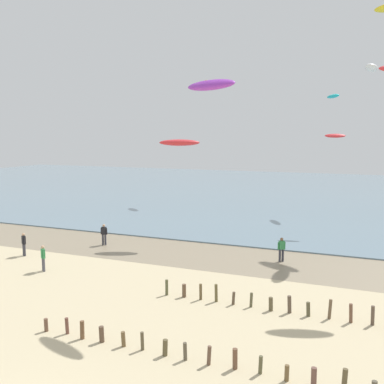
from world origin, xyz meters
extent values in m
cube|color=gray|center=(0.00, 20.70, 0.00)|extent=(120.00, 6.84, 0.01)
cube|color=slate|center=(0.00, 59.12, 0.05)|extent=(160.00, 70.00, 0.10)
cylinder|color=brown|center=(-3.52, 6.52, 0.30)|extent=(0.18, 0.18, 0.60)
cylinder|color=brown|center=(-2.49, 6.67, 0.37)|extent=(0.17, 0.17, 0.74)
cylinder|color=brown|center=(-1.58, 6.53, 0.40)|extent=(0.20, 0.21, 0.80)
cylinder|color=brown|center=(-0.63, 6.58, 0.35)|extent=(0.23, 0.23, 0.70)
cylinder|color=brown|center=(0.43, 6.59, 0.32)|extent=(0.20, 0.19, 0.65)
cylinder|color=brown|center=(1.31, 6.61, 0.38)|extent=(0.15, 0.15, 0.77)
cylinder|color=brown|center=(2.38, 6.55, 0.33)|extent=(0.22, 0.21, 0.68)
cylinder|color=brown|center=(3.25, 6.52, 0.36)|extent=(0.17, 0.16, 0.72)
cylinder|color=brown|center=(4.24, 6.54, 0.38)|extent=(0.19, 0.16, 0.76)
cylinder|color=brown|center=(5.25, 6.63, 0.40)|extent=(0.19, 0.21, 0.81)
cylinder|color=brown|center=(6.22, 6.64, 0.35)|extent=(0.17, 0.17, 0.71)
cylinder|color=brown|center=(7.20, 6.55, 0.30)|extent=(0.17, 0.17, 0.59)
cylinder|color=brown|center=(8.13, 6.56, 0.34)|extent=(0.20, 0.23, 0.69)
cylinder|color=brown|center=(9.15, 6.67, 0.40)|extent=(0.21, 0.22, 0.81)
cylinder|color=brown|center=(-0.35, 12.54, 0.43)|extent=(0.17, 0.18, 0.87)
cylinder|color=brown|center=(0.65, 12.64, 0.36)|extent=(0.23, 0.24, 0.72)
cylinder|color=brown|center=(1.63, 12.59, 0.44)|extent=(0.15, 0.18, 0.88)
cylinder|color=brown|center=(2.48, 12.65, 0.48)|extent=(0.18, 0.18, 0.96)
cylinder|color=brown|center=(3.46, 12.59, 0.34)|extent=(0.18, 0.15, 0.69)
cylinder|color=brown|center=(4.38, 12.64, 0.38)|extent=(0.17, 0.17, 0.76)
cylinder|color=brown|center=(5.41, 12.54, 0.35)|extent=(0.22, 0.22, 0.70)
cylinder|color=brown|center=(6.33, 12.61, 0.44)|extent=(0.22, 0.21, 0.89)
cylinder|color=brown|center=(7.24, 12.56, 0.35)|extent=(0.22, 0.20, 0.71)
cylinder|color=brown|center=(8.24, 12.65, 0.47)|extent=(0.19, 0.19, 0.96)
cylinder|color=brown|center=(9.19, 12.56, 0.46)|extent=(0.20, 0.17, 0.92)
cylinder|color=brown|center=(10.14, 12.65, 0.46)|extent=(0.18, 0.17, 0.93)
cylinder|color=#4C4C56|center=(-9.65, 13.48, 0.44)|extent=(0.16, 0.16, 0.88)
cylinder|color=#4C4C56|center=(-9.48, 13.34, 0.44)|extent=(0.16, 0.16, 0.88)
cube|color=#338C4C|center=(-9.57, 13.41, 1.18)|extent=(0.42, 0.40, 0.60)
sphere|color=tan|center=(-9.57, 13.41, 1.60)|extent=(0.22, 0.22, 0.22)
cylinder|color=#338C4C|center=(-9.75, 13.56, 1.13)|extent=(0.09, 0.09, 0.52)
cylinder|color=#338C4C|center=(-9.38, 13.26, 1.13)|extent=(0.09, 0.09, 0.52)
cylinder|color=#383842|center=(-9.76, 20.57, 0.44)|extent=(0.16, 0.16, 0.88)
cylinder|color=#383842|center=(-9.54, 20.60, 0.44)|extent=(0.16, 0.16, 0.88)
cube|color=black|center=(-9.65, 20.58, 1.18)|extent=(0.38, 0.26, 0.60)
sphere|color=tan|center=(-9.65, 20.58, 1.60)|extent=(0.22, 0.22, 0.22)
cylinder|color=black|center=(-9.89, 20.55, 1.13)|extent=(0.09, 0.09, 0.52)
cylinder|color=black|center=(-9.41, 20.61, 1.13)|extent=(0.09, 0.09, 0.52)
cylinder|color=#383842|center=(4.48, 21.32, 0.44)|extent=(0.16, 0.16, 0.88)
cylinder|color=#383842|center=(4.30, 21.20, 0.44)|extent=(0.16, 0.16, 0.88)
cube|color=#338C4C|center=(4.39, 21.26, 1.18)|extent=(0.42, 0.38, 0.60)
sphere|color=brown|center=(4.39, 21.26, 1.60)|extent=(0.22, 0.22, 0.22)
cylinder|color=#338C4C|center=(4.59, 21.39, 1.13)|extent=(0.09, 0.09, 0.52)
cylinder|color=#338C4C|center=(4.19, 21.13, 1.13)|extent=(0.09, 0.09, 0.52)
cylinder|color=#383842|center=(-13.45, 15.83, 0.44)|extent=(0.16, 0.16, 0.88)
cylinder|color=#383842|center=(-13.26, 15.71, 0.44)|extent=(0.16, 0.16, 0.88)
cube|color=black|center=(-13.36, 15.77, 1.18)|extent=(0.42, 0.38, 0.60)
sphere|color=tan|center=(-13.36, 15.77, 1.60)|extent=(0.22, 0.22, 0.22)
cylinder|color=black|center=(-13.56, 15.90, 1.13)|extent=(0.09, 0.09, 0.52)
cylinder|color=black|center=(-13.15, 15.64, 1.13)|extent=(0.09, 0.09, 0.52)
ellipsoid|color=#19B2B7|center=(5.94, 43.04, 13.07)|extent=(2.01, 2.75, 0.54)
ellipsoid|color=red|center=(6.94, 32.82, 8.72)|extent=(1.91, 0.99, 0.51)
ellipsoid|color=orange|center=(-10.08, 45.96, 15.62)|extent=(2.37, 2.23, 0.70)
ellipsoid|color=white|center=(9.62, 27.48, 13.76)|extent=(1.07, 2.91, 0.63)
ellipsoid|color=purple|center=(1.93, 13.19, 11.31)|extent=(3.13, 1.89, 0.83)
ellipsoid|color=red|center=(-4.60, 24.23, 8.16)|extent=(3.45, 2.15, 0.53)
camera|label=1|loc=(9.36, -8.11, 8.76)|focal=40.22mm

